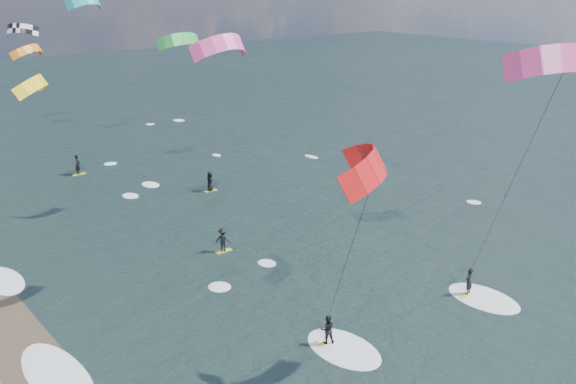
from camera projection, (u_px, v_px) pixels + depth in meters
kitesurfer_near_a at (544, 128)px, 26.14m from camera, size 7.62×8.81×14.64m
kitesurfer_near_b at (362, 241)px, 23.61m from camera, size 6.73×8.90×12.15m
far_kitesurfers at (179, 199)px, 47.27m from camera, size 7.61×22.55×1.76m
bg_kite_field at (15, 30)px, 59.16m from camera, size 11.87×78.77×6.63m
shoreline_surf at (74, 373)px, 28.02m from camera, size 2.40×79.40×0.11m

